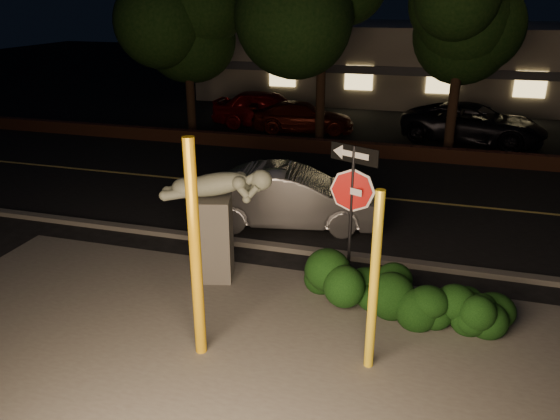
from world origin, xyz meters
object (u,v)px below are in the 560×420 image
(yellow_pole_left, at_px, (195,253))
(parked_car_dark, at_px, (473,124))
(yellow_pole_right, at_px, (374,284))
(sculpture, at_px, (216,213))
(parked_car_red, at_px, (268,109))
(parked_car_darkred, at_px, (302,117))
(signpost, at_px, (352,191))
(silver_sedan, at_px, (291,197))

(yellow_pole_left, relative_size, parked_car_dark, 0.66)
(yellow_pole_right, height_order, sculpture, yellow_pole_right)
(yellow_pole_left, distance_m, parked_car_red, 16.47)
(yellow_pole_left, bearing_deg, sculpture, 105.95)
(yellow_pole_left, height_order, sculpture, yellow_pole_left)
(parked_car_darkred, xyz_separation_m, parked_car_dark, (6.88, 0.13, 0.13))
(yellow_pole_left, relative_size, yellow_pole_right, 1.22)
(signpost, height_order, parked_car_dark, signpost)
(sculpture, height_order, silver_sedan, sculpture)
(silver_sedan, height_order, parked_car_darkred, silver_sedan)
(sculpture, xyz_separation_m, parked_car_red, (-3.20, 13.55, -0.63))
(parked_car_dark, bearing_deg, yellow_pole_left, 174.42)
(silver_sedan, height_order, parked_car_red, parked_car_red)
(sculpture, height_order, parked_car_dark, sculpture)
(parked_car_dark, bearing_deg, signpost, 179.26)
(parked_car_darkred, relative_size, parked_car_dark, 0.80)
(signpost, height_order, sculpture, signpost)
(yellow_pole_left, xyz_separation_m, parked_car_dark, (4.68, 15.66, -1.04))
(parked_car_red, distance_m, parked_car_dark, 8.58)
(yellow_pole_right, xyz_separation_m, parked_car_darkred, (-4.87, 15.14, -0.84))
(parked_car_red, bearing_deg, parked_car_darkred, -105.73)
(sculpture, bearing_deg, silver_sedan, 63.02)
(yellow_pole_right, height_order, signpost, signpost)
(signpost, relative_size, silver_sedan, 0.65)
(yellow_pole_left, bearing_deg, signpost, 53.20)
(signpost, bearing_deg, parked_car_dark, 102.56)
(parked_car_red, bearing_deg, silver_sedan, -160.88)
(signpost, height_order, parked_car_red, signpost)
(yellow_pole_right, bearing_deg, parked_car_red, 112.86)
(signpost, relative_size, parked_car_dark, 0.54)
(signpost, relative_size, parked_car_red, 0.62)
(sculpture, bearing_deg, signpost, -10.34)
(signpost, xyz_separation_m, silver_sedan, (-1.96, 2.94, -1.35))
(signpost, height_order, silver_sedan, signpost)
(signpost, distance_m, silver_sedan, 3.78)
(yellow_pole_left, height_order, parked_car_dark, yellow_pole_left)
(yellow_pole_left, relative_size, signpost, 1.22)
(sculpture, relative_size, parked_car_dark, 0.43)
(sculpture, distance_m, silver_sedan, 3.28)
(sculpture, relative_size, silver_sedan, 0.52)
(parked_car_dark, bearing_deg, parked_car_darkred, 102.12)
(sculpture, distance_m, parked_car_darkred, 13.23)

